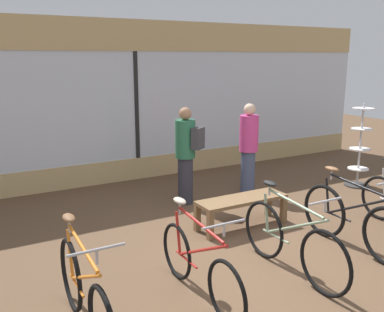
{
  "coord_description": "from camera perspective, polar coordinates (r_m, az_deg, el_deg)",
  "views": [
    {
      "loc": [
        -3.24,
        -3.96,
        2.49
      ],
      "look_at": [
        0.0,
        1.81,
        0.95
      ],
      "focal_mm": 40.0,
      "sensor_mm": 36.0,
      "label": 1
    }
  ],
  "objects": [
    {
      "name": "accessory_rack",
      "position": [
        8.93,
        21.44,
        0.44
      ],
      "size": [
        0.48,
        0.48,
        1.63
      ],
      "color": "#333333",
      "rests_on": "ground_plane"
    },
    {
      "name": "customer_near_rack",
      "position": [
        7.25,
        -0.76,
        0.44
      ],
      "size": [
        0.5,
        0.56,
        1.67
      ],
      "color": "#2D2D38",
      "rests_on": "ground_plane"
    },
    {
      "name": "display_bench",
      "position": [
        6.42,
        6.65,
        -6.25
      ],
      "size": [
        1.4,
        0.44,
        0.45
      ],
      "color": "brown",
      "rests_on": "ground_plane"
    },
    {
      "name": "shop_back_wall",
      "position": [
        8.74,
        -7.48,
        7.4
      ],
      "size": [
        12.0,
        0.08,
        3.2
      ],
      "color": "tan",
      "rests_on": "ground_plane"
    },
    {
      "name": "bicycle_center",
      "position": [
        5.18,
        13.05,
        -11.01
      ],
      "size": [
        0.46,
        1.76,
        1.05
      ],
      "color": "black",
      "rests_on": "ground_plane"
    },
    {
      "name": "ground_plane",
      "position": [
        5.69,
        9.18,
        -13.02
      ],
      "size": [
        24.0,
        24.0,
        0.0
      ],
      "primitive_type": "plane",
      "color": "brown"
    },
    {
      "name": "bicycle_left",
      "position": [
        4.59,
        0.84,
        -14.3
      ],
      "size": [
        0.46,
        1.67,
        1.01
      ],
      "color": "black",
      "rests_on": "ground_plane"
    },
    {
      "name": "customer_by_window",
      "position": [
        7.81,
        7.54,
        1.12
      ],
      "size": [
        0.41,
        0.41,
        1.68
      ],
      "color": "#424C6B",
      "rests_on": "ground_plane"
    },
    {
      "name": "bicycle_far_left",
      "position": [
        4.14,
        -14.14,
        -17.52
      ],
      "size": [
        0.46,
        1.77,
        1.05
      ],
      "color": "black",
      "rests_on": "ground_plane"
    },
    {
      "name": "bicycle_right",
      "position": [
        6.02,
        20.69,
        -8.01
      ],
      "size": [
        0.46,
        1.78,
        1.06
      ],
      "color": "black",
      "rests_on": "ground_plane"
    }
  ]
}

